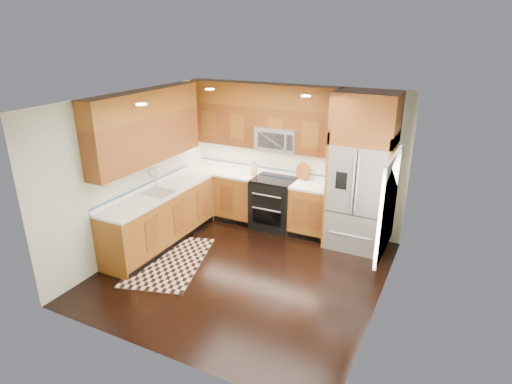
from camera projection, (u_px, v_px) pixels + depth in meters
The scene contains 16 objects.
ground at pixel (244, 271), 6.55m from camera, with size 4.00×4.00×0.00m, color black.
wall_back at pixel (295, 157), 7.75m from camera, with size 4.00×0.02×2.60m, color beige.
wall_left at pixel (134, 173), 6.92m from camera, with size 0.02×4.00×2.60m, color beige.
wall_right at pixel (386, 218), 5.25m from camera, with size 0.02×4.00×2.60m, color beige.
window at pixel (388, 205), 5.39m from camera, with size 0.04×1.10×1.30m.
base_cabinets at pixel (206, 210), 7.65m from camera, with size 2.85×3.00×0.90m.
countertop at pixel (216, 184), 7.52m from camera, with size 2.86×3.01×0.04m.
upper_cabinets at pixel (213, 121), 7.21m from camera, with size 2.85×3.00×1.15m.
range at pixel (274, 203), 7.88m from camera, with size 0.76×0.67×0.95m.
microwave at pixel (278, 139), 7.56m from camera, with size 0.76×0.40×0.42m.
refrigerator at pixel (361, 173), 6.90m from camera, with size 0.98×0.75×2.60m.
sink_faucet at pixel (158, 189), 7.10m from camera, with size 0.54×0.44×0.37m.
rug at pixel (170, 261), 6.82m from camera, with size 1.02×1.70×0.01m, color black.
knife_block at pixel (254, 169), 7.90m from camera, with size 0.13×0.15×0.27m.
utensil_crock at pixel (329, 180), 7.28m from camera, with size 0.16×0.16×0.35m.
cutting_board at pixel (303, 179), 7.70m from camera, with size 0.31×0.31×0.02m, color brown.
Camera 1 is at (2.70, -5.00, 3.48)m, focal length 30.00 mm.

